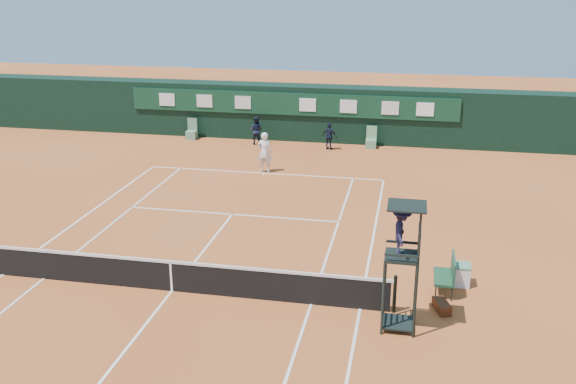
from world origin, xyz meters
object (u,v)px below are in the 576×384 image
Objects in this scene: cooler at (460,274)px; player at (265,152)px; player_bench at (448,273)px; tennis_net at (171,275)px; umpire_chair at (402,241)px.

player is (-8.30, 10.04, 0.63)m from cooler.
tennis_net is at bearing -169.05° from player_bench.
tennis_net is 20.00× the size of cooler.
umpire_chair is 1.80× the size of player.
player_bench is at bearing 60.02° from umpire_chair.
cooler is 13.04m from player.
player_bench is at bearing -126.32° from cooler.
player is at bearing 90.19° from tennis_net.
player is (-7.90, 10.58, 0.36)m from player_bench.
cooler is (8.26, 2.06, -0.18)m from tennis_net.
umpire_chair reaches higher than tennis_net.
player_bench is 13.21m from player.
umpire_chair reaches higher than player.
player is at bearing 129.57° from cooler.
tennis_net is at bearing -165.97° from cooler.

